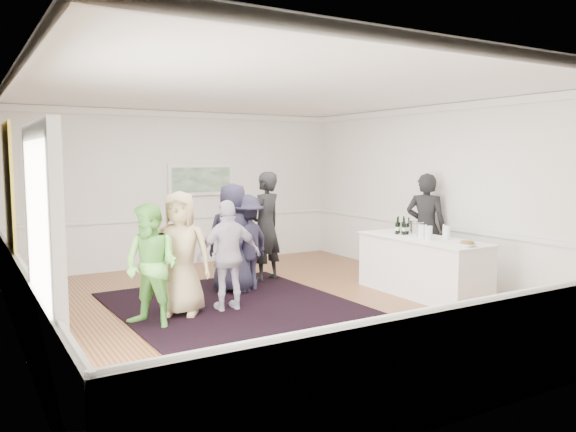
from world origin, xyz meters
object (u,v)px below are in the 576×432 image
bartender (426,228)px  guest_dark_b (265,227)px  guest_dark_a (246,243)px  nut_bowl (467,244)px  guest_lilac (229,256)px  ice_bucket (416,229)px  guest_green (151,266)px  guest_navy (233,238)px  serving_table (422,266)px  guest_tan (180,254)px

bartender → guest_dark_b: guest_dark_b is taller
guest_dark_a → nut_bowl: guest_dark_a is taller
guest_lilac → ice_bucket: size_ratio=6.29×
guest_green → guest_dark_b: size_ratio=0.83×
bartender → guest_navy: size_ratio=1.08×
serving_table → ice_bucket: bearing=86.4°
nut_bowl → guest_green: bearing=160.1°
bartender → guest_lilac: bearing=55.7°
guest_dark_a → guest_dark_b: guest_dark_b is taller
guest_dark_a → nut_bowl: 3.54m
guest_tan → bartender: bearing=29.5°
guest_dark_a → nut_bowl: size_ratio=6.36×
bartender → ice_bucket: size_ratio=7.58×
guest_green → ice_bucket: size_ratio=6.34×
ice_bucket → bartender: bearing=35.7°
guest_navy → nut_bowl: 3.72m
guest_tan → guest_green: 0.62m
serving_table → bartender: bartender is taller
guest_lilac → guest_dark_a: (0.75, 0.95, -0.00)m
guest_lilac → guest_dark_b: guest_dark_b is taller
guest_tan → guest_dark_b: guest_dark_b is taller
guest_tan → nut_bowl: bearing=4.8°
guest_tan → serving_table: bearing=18.5°
guest_navy → guest_tan: bearing=75.0°
nut_bowl → guest_navy: bearing=131.9°
nut_bowl → guest_tan: bearing=153.3°
guest_tan → nut_bowl: guest_tan is taller
guest_lilac → guest_dark_b: (1.40, 1.47, 0.18)m
guest_tan → guest_navy: size_ratio=0.97×
guest_green → guest_dark_b: guest_dark_b is taller
guest_tan → guest_green: size_ratio=1.08×
guest_dark_a → guest_dark_b: bearing=-168.4°
guest_green → guest_dark_b: 3.12m
bartender → guest_dark_b: bearing=24.9°
bartender → guest_dark_b: (-2.48, 1.51, 0.01)m
guest_lilac → bartender: bearing=-176.3°
guest_tan → guest_green: (-0.52, -0.34, -0.07)m
guest_lilac → guest_green: bearing=14.4°
guest_green → guest_dark_a: guest_green is taller
guest_navy → guest_green: bearing=74.2°
guest_tan → guest_dark_a: bearing=61.2°
serving_table → nut_bowl: (-0.09, -0.99, 0.51)m
guest_navy → ice_bucket: (2.59, -1.59, 0.15)m
nut_bowl → guest_dark_b: bearing=116.8°
serving_table → guest_navy: (-2.57, 1.78, 0.44)m
guest_dark_a → guest_navy: (-0.21, 0.06, 0.10)m
guest_tan → guest_navy: bearing=67.2°
guest_tan → guest_dark_a: (1.46, 0.83, -0.08)m
serving_table → guest_green: guest_green is taller
nut_bowl → ice_bucket: bearing=85.2°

